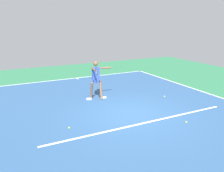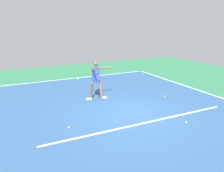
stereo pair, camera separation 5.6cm
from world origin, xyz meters
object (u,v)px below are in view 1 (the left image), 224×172
tennis_ball_by_sideline (165,96)px  tennis_player (96,77)px  tennis_ball_near_player (186,122)px  tennis_ball_far_corner (69,128)px

tennis_ball_by_sideline → tennis_player: bearing=-21.5°
tennis_player → tennis_ball_near_player: bearing=125.6°
tennis_ball_near_player → tennis_ball_by_sideline: same height
tennis_ball_far_corner → tennis_ball_by_sideline: bearing=-166.0°
tennis_ball_near_player → tennis_ball_far_corner: (3.96, -1.46, 0.00)m
tennis_player → tennis_ball_by_sideline: bearing=169.0°
tennis_player → tennis_ball_far_corner: (2.09, 2.51, -1.03)m
tennis_player → tennis_ball_by_sideline: 3.48m
tennis_ball_by_sideline → tennis_ball_near_player: bearing=65.9°
tennis_player → tennis_ball_near_player: 4.50m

